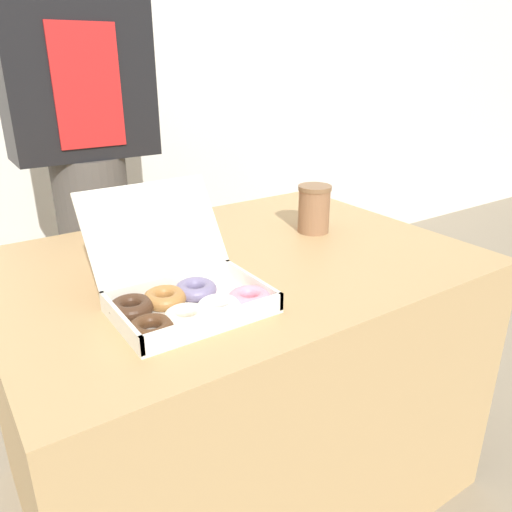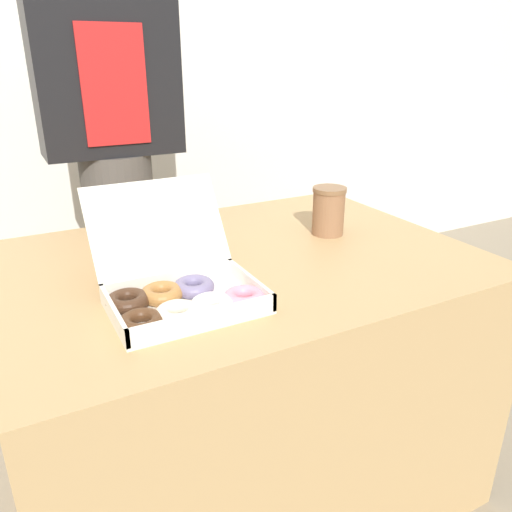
{
  "view_description": "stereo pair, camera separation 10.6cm",
  "coord_description": "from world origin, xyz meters",
  "views": [
    {
      "loc": [
        -0.6,
        -0.99,
        1.18
      ],
      "look_at": [
        -0.05,
        -0.17,
        0.79
      ],
      "focal_mm": 35.0,
      "sensor_mm": 36.0,
      "label": 1
    },
    {
      "loc": [
        -0.51,
        -1.04,
        1.18
      ],
      "look_at": [
        -0.05,
        -0.17,
        0.79
      ],
      "focal_mm": 35.0,
      "sensor_mm": 36.0,
      "label": 2
    }
  ],
  "objects": [
    {
      "name": "donut_box",
      "position": [
        -0.23,
        -0.18,
        0.75
      ],
      "size": [
        0.31,
        0.33,
        0.21
      ],
      "color": "white",
      "rests_on": "table"
    },
    {
      "name": "ground_plane",
      "position": [
        0.0,
        0.0,
        0.0
      ],
      "size": [
        14.0,
        14.0,
        0.0
      ],
      "primitive_type": "plane",
      "color": "gray"
    },
    {
      "name": "wall_back",
      "position": [
        0.0,
        1.36,
        1.3
      ],
      "size": [
        10.0,
        0.05,
        2.6
      ],
      "color": "silver",
      "rests_on": "ground_plane"
    },
    {
      "name": "person_customer",
      "position": [
        -0.14,
        0.72,
        0.92
      ],
      "size": [
        0.45,
        0.25,
        1.68
      ],
      "color": "#4C4742",
      "rests_on": "ground_plane"
    },
    {
      "name": "table",
      "position": [
        0.0,
        0.0,
        0.36
      ],
      "size": [
        1.14,
        0.83,
        0.72
      ],
      "color": "tan",
      "rests_on": "ground_plane"
    },
    {
      "name": "coffee_cup",
      "position": [
        0.29,
        0.04,
        0.78
      ],
      "size": [
        0.09,
        0.09,
        0.13
      ],
      "color": "#8C6042",
      "rests_on": "table"
    }
  ]
}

